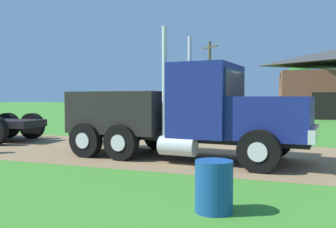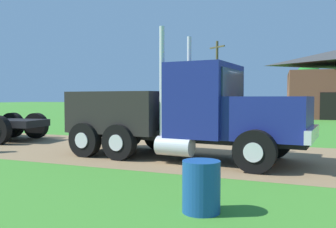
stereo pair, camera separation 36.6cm
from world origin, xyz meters
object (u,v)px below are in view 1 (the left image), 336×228
Objects in this scene: shed_building at (334,85)px; utility_pole_near at (210,76)px; truck_foreground_white at (182,114)px; steel_barrel at (214,186)px.

utility_pole_near reaches higher than shed_building.
utility_pole_near is at bearing 177.56° from shed_building.
shed_building is at bearing 76.17° from truck_foreground_white.
steel_barrel is 31.09m from utility_pole_near.
shed_building reaches higher than truck_foreground_white.
shed_building is 11.54m from utility_pole_near.
truck_foreground_white is at bearing -103.83° from shed_building.
utility_pole_near is at bearing 101.93° from truck_foreground_white.
shed_building is (4.09, 29.50, 2.53)m from steel_barrel.
steel_barrel is 0.08× the size of shed_building.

